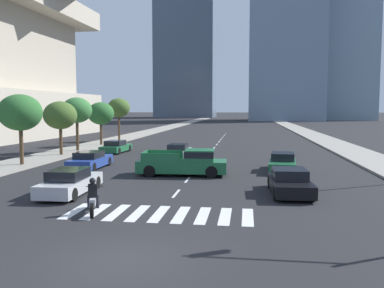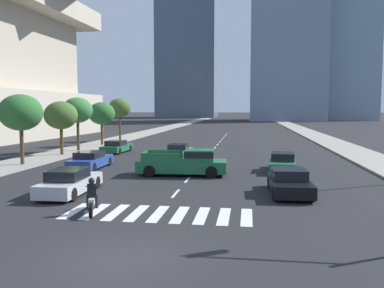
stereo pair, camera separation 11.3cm
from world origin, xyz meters
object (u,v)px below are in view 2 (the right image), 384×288
Objects in this scene: street_tree_third at (78,110)px; street_tree_fourth at (102,114)px; sedan_black_4 at (289,183)px; motorcycle_trailing at (92,199)px; sedan_silver_5 at (70,182)px; street_tree_nearest at (21,113)px; street_tree_fifth at (120,108)px; sedan_white_0 at (179,152)px; street_tree_second at (61,116)px; pickup_truck at (186,163)px; sedan_green_2 at (117,147)px; sedan_blue_1 at (90,160)px; sedan_green_3 at (283,163)px.

street_tree_fourth is at bearing 90.00° from street_tree_third.
motorcycle_trailing is at bearing -61.73° from sedan_black_4.
sedan_silver_5 is 0.91× the size of street_tree_nearest.
motorcycle_trailing is at bearing -49.70° from street_tree_nearest.
sedan_silver_5 is 0.90× the size of street_tree_third.
street_tree_nearest is at bearing -90.00° from street_tree_third.
sedan_silver_5 is 33.15m from street_tree_fifth.
sedan_black_4 reaches higher than sedan_white_0.
motorcycle_trailing reaches higher than sedan_black_4.
motorcycle_trailing is 4.22m from sedan_silver_5.
street_tree_second reaches higher than sedan_silver_5.
street_tree_nearest reaches higher than sedan_black_4.
street_tree_nearest is at bearing -90.00° from street_tree_fourth.
pickup_truck is at bearing -44.08° from street_tree_third.
street_tree_fourth reaches higher than sedan_green_2.
sedan_black_4 reaches higher than sedan_blue_1.
street_tree_third is at bearing -111.74° from sedan_green_3.
street_tree_fourth is (-19.07, 16.25, 3.13)m from sedan_green_3.
sedan_green_3 is 0.86× the size of street_tree_third.
sedan_white_0 is at bearing -43.27° from street_tree_fourth.
street_tree_fourth is at bearing -143.77° from sedan_black_4.
street_tree_second is at bearing -90.00° from street_tree_fourth.
motorcycle_trailing is 0.49× the size of sedan_white_0.
street_tree_second reaches higher than motorcycle_trailing.
street_tree_fourth is at bearing 121.42° from pickup_truck.
sedan_green_3 reaches higher than sedan_blue_1.
sedan_blue_1 is 0.91× the size of street_tree_nearest.
sedan_white_0 is 0.97× the size of sedan_green_3.
street_tree_second is (-10.33, 18.62, 3.08)m from motorcycle_trailing.
street_tree_fifth reaches higher than street_tree_second.
pickup_truck is 6.85m from sedan_green_3.
sedan_white_0 is 0.92× the size of sedan_silver_5.
street_tree_second is (-3.95, -3.50, 3.11)m from sedan_green_2.
sedan_green_3 is 7.60m from sedan_black_4.
sedan_blue_1 is 12.22m from street_tree_third.
sedan_white_0 is at bearing -151.62° from sedan_black_4.
street_tree_second is (-18.78, 13.69, 3.08)m from sedan_black_4.
sedan_black_4 is 11.10m from sedan_silver_5.
motorcycle_trailing is 30.73m from street_tree_fourth.
sedan_white_0 is 0.80× the size of street_tree_fifth.
sedan_green_2 is at bearing -1.41° from street_tree_third.
sedan_green_2 is (-8.80, 12.26, -0.25)m from pickup_truck.
sedan_silver_5 is 17.40m from street_tree_second.
street_tree_fourth reaches higher than sedan_silver_5.
sedan_blue_1 is at bearing 14.18° from sedan_silver_5.
sedan_blue_1 is 0.99× the size of street_tree_second.
sedan_black_4 is 35.97m from street_tree_fifth.
sedan_silver_5 reaches higher than sedan_green_3.
motorcycle_trailing is 10.16m from pickup_truck.
street_tree_fourth is at bearing 34.13° from sedan_green_2.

